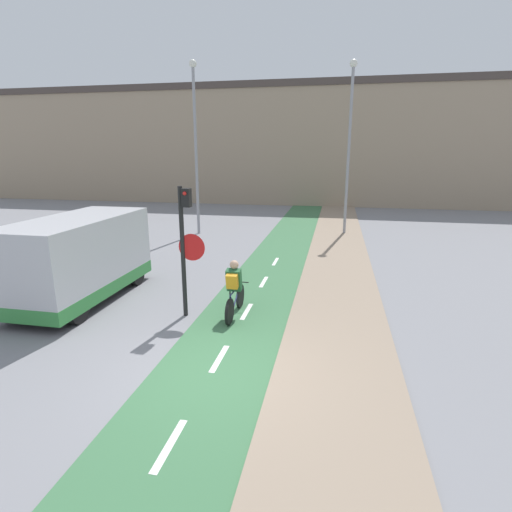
{
  "coord_description": "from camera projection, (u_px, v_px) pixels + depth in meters",
  "views": [
    {
      "loc": [
        2.15,
        -6.46,
        4.04
      ],
      "look_at": [
        0.0,
        4.24,
        1.2
      ],
      "focal_mm": 28.0,
      "sensor_mm": 36.0,
      "label": 1
    }
  ],
  "objects": [
    {
      "name": "street_lamp_far",
      "position": [
        195.0,
        134.0,
        19.33
      ],
      "size": [
        0.36,
        0.36,
        8.22
      ],
      "color": "gray",
      "rests_on": "ground_plane"
    },
    {
      "name": "sidewalk_strip",
      "position": [
        337.0,
        385.0,
        7.11
      ],
      "size": [
        2.4,
        60.0,
        0.05
      ],
      "color": "gray",
      "rests_on": "ground_plane"
    },
    {
      "name": "cyclist_near",
      "position": [
        234.0,
        290.0,
        9.97
      ],
      "size": [
        0.46,
        1.75,
        1.47
      ],
      "color": "black",
      "rests_on": "ground_plane"
    },
    {
      "name": "building_row_background",
      "position": [
        312.0,
        145.0,
        32.11
      ],
      "size": [
        60.0,
        5.2,
        9.21
      ],
      "color": "gray",
      "rests_on": "ground_plane"
    },
    {
      "name": "traffic_light_pole",
      "position": [
        185.0,
        238.0,
        9.69
      ],
      "size": [
        0.67,
        0.25,
        3.27
      ],
      "color": "black",
      "rests_on": "ground_plane"
    },
    {
      "name": "street_lamp_sidewalk",
      "position": [
        350.0,
        134.0,
        19.25
      ],
      "size": [
        0.36,
        0.36,
        8.22
      ],
      "color": "gray",
      "rests_on": "ground_plane"
    },
    {
      "name": "bike_lane",
      "position": [
        212.0,
        372.0,
        7.56
      ],
      "size": [
        2.25,
        60.0,
        0.02
      ],
      "color": "#3D7047",
      "rests_on": "ground_plane"
    },
    {
      "name": "ground_plane",
      "position": [
        212.0,
        372.0,
        7.56
      ],
      "size": [
        120.0,
        120.0,
        0.0
      ],
      "primitive_type": "plane",
      "color": "gray"
    },
    {
      "name": "van",
      "position": [
        80.0,
        260.0,
        11.04
      ],
      "size": [
        1.96,
        4.59,
        2.33
      ],
      "color": "#B7B7BC",
      "rests_on": "ground_plane"
    }
  ]
}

